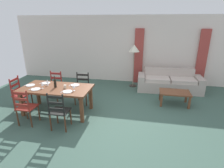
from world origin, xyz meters
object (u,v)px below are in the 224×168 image
at_px(wine_glass_near_right, 74,87).
at_px(coffee_table, 175,94).
at_px(dining_chair_far_right, 82,88).
at_px(wine_glass_far_left, 47,81).
at_px(dining_chair_near_right, 59,111).
at_px(couch, 169,83).
at_px(dining_chair_far_left, 55,87).
at_px(standing_lamp, 134,51).
at_px(dining_table, 56,90).
at_px(coffee_cup_primary, 65,87).
at_px(dining_chair_near_left, 26,107).
at_px(wine_bottle, 55,83).
at_px(wine_glass_near_left, 42,84).
at_px(dining_chair_head_west, 20,93).

height_order(wine_glass_near_right, coffee_table, wine_glass_near_right).
height_order(dining_chair_far_right, wine_glass_far_left, dining_chair_far_right).
height_order(dining_chair_near_right, couch, dining_chair_near_right).
bearing_deg(couch, coffee_table, -88.14).
distance_m(dining_chair_far_left, standing_lamp, 3.12).
xyz_separation_m(dining_table, coffee_cup_primary, (0.27, -0.00, 0.13)).
distance_m(dining_chair_near_left, dining_chair_far_right, 1.74).
bearing_deg(wine_glass_near_right, dining_chair_far_left, 139.92).
bearing_deg(dining_chair_far_right, wine_glass_near_right, -82.32).
relative_size(wine_bottle, wine_glass_near_left, 1.96).
bearing_deg(dining_chair_far_left, couch, 23.96).
distance_m(wine_glass_far_left, coffee_cup_primary, 0.60).
distance_m(dining_chair_near_left, coffee_cup_primary, 1.07).
distance_m(dining_chair_far_left, wine_glass_near_left, 0.95).
distance_m(dining_chair_head_west, standing_lamp, 4.09).
height_order(dining_chair_near_left, dining_chair_head_west, same).
height_order(wine_bottle, coffee_cup_primary, wine_bottle).
distance_m(coffee_cup_primary, couch, 3.85).
relative_size(wine_bottle, coffee_cup_primary, 3.51).
bearing_deg(dining_chair_far_right, couch, 30.06).
distance_m(dining_chair_near_right, wine_glass_near_right, 0.75).
distance_m(dining_table, dining_chair_far_right, 0.90).
xyz_separation_m(wine_glass_near_right, standing_lamp, (1.33, 2.69, 0.55)).
bearing_deg(dining_chair_far_left, dining_chair_head_west, -135.54).
xyz_separation_m(dining_chair_far_left, coffee_cup_primary, (0.72, -0.73, 0.32)).
bearing_deg(coffee_cup_primary, dining_chair_near_left, -134.59).
height_order(wine_glass_far_left, standing_lamp, standing_lamp).
height_order(dining_chair_far_right, dining_chair_head_west, same).
distance_m(dining_chair_far_right, couch, 3.23).
distance_m(dining_chair_head_west, coffee_table, 4.61).
height_order(dining_chair_head_west, coffee_cup_primary, dining_chair_head_west).
height_order(dining_table, couch, couch).
relative_size(dining_chair_far_left, dining_chair_head_west, 1.00).
distance_m(wine_bottle, coffee_cup_primary, 0.30).
height_order(dining_chair_head_west, wine_bottle, wine_bottle).
bearing_deg(wine_glass_near_left, wine_glass_far_left, 89.61).
bearing_deg(couch, standing_lamp, 172.21).
height_order(dining_chair_near_left, coffee_cup_primary, dining_chair_near_left).
distance_m(dining_chair_near_right, wine_bottle, 0.99).
bearing_deg(coffee_cup_primary, dining_chair_far_right, 75.83).
height_order(dining_table, wine_glass_far_left, wine_glass_far_left).
relative_size(wine_glass_near_right, standing_lamp, 0.10).
bearing_deg(wine_glass_near_right, dining_table, 166.45).
xyz_separation_m(dining_chair_far_right, standing_lamp, (1.45, 1.80, 0.93)).
distance_m(couch, coffee_table, 1.22).
bearing_deg(coffee_cup_primary, standing_lamp, 57.37).
bearing_deg(dining_chair_far_right, wine_glass_near_left, -131.36).
bearing_deg(wine_glass_near_left, standing_lamp, 50.36).
relative_size(dining_chair_near_left, coffee_table, 1.07).
distance_m(dining_chair_far_left, coffee_table, 3.77).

